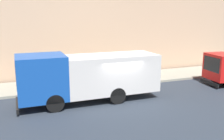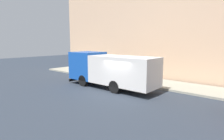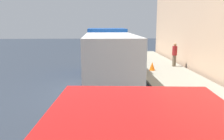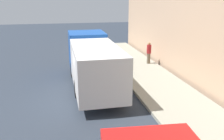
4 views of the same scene
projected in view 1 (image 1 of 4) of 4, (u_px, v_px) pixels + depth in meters
name	position (u px, v px, depth m)	size (l,w,h in m)	color
ground	(121.00, 102.00, 15.31)	(80.00, 80.00, 0.00)	#282F3A
sidewalk	(97.00, 81.00, 19.65)	(3.52, 30.00, 0.17)	gray
building_facade	(88.00, 11.00, 20.57)	(0.50, 30.00, 10.85)	tan
large_utility_truck	(88.00, 75.00, 15.14)	(2.48, 8.44, 2.97)	#1547A2
pedestrian_walking	(19.00, 72.00, 18.50)	(0.49, 0.49, 1.71)	brown
traffic_cone_orange	(41.00, 85.00, 17.31)	(0.40, 0.40, 0.57)	orange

